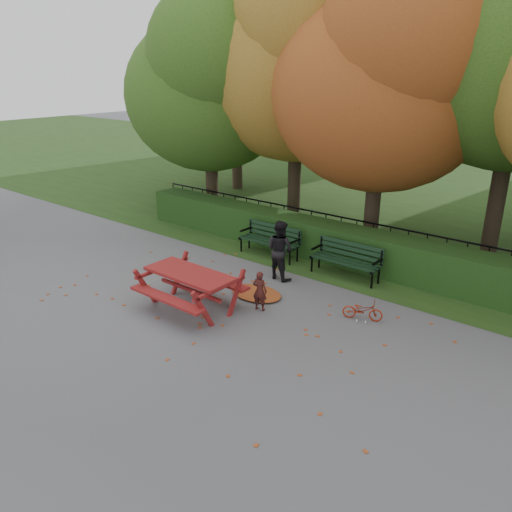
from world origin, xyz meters
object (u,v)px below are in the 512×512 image
Objects in this scene: tree_a at (211,83)px; tree_b at (303,52)px; adult at (280,250)px; bench_right at (347,257)px; bench_left at (271,238)px; picnic_table at (190,280)px; bicycle at (363,310)px; child at (260,291)px; tree_f at (238,48)px; tree_c at (392,74)px.

tree_b reaches higher than tree_a.
adult is at bearing -30.94° from tree_a.
bench_left is at bearing 180.00° from bench_right.
bicycle is at bearing 31.09° from picnic_table.
tree_b reaches higher than child.
bench_right is 0.88× the size of picnic_table.
adult reaches higher than picnic_table.
bench_left is (5.83, -5.54, -5.17)m from tree_f.
tree_a is 0.85× the size of tree_b.
bench_left is at bearing -70.10° from child.
tree_f reaches higher than picnic_table.
tree_a is 5.89m from bench_left.
tree_c is 9.58× the size of bicycle.
tree_b reaches higher than picnic_table.
adult is (6.97, -6.67, -4.94)m from tree_f.
tree_c is at bearing 3.65° from tree_a.
adult is at bearing -106.31° from tree_c.
picnic_table is 1.53m from child.
tree_b is 0.96× the size of tree_f.
picnic_table reaches higher than child.
tree_f is (-1.94, 3.66, 1.17)m from tree_a.
tree_c is (3.28, -0.78, -0.58)m from tree_b.
adult reaches higher than bench_left.
tree_c is at bearing -100.05° from adult.
tree_a reaches higher than bicycle.
tree_c is 6.39m from bicycle.
tree_f is at bearing -37.48° from adult.
child is at bearing -57.00° from bench_left.
child is (5.73, -4.71, -4.07)m from tree_a.
tree_b is 6.76m from bench_right.
tree_c is at bearing -106.37° from child.
tree_b is 4.88× the size of bench_left.
tree_b is at bearing 23.05° from tree_a.
tree_b reaches higher than adult.
tree_c reaches higher than bench_left.
tree_c is 5.40m from adult.
adult is at bearing -61.37° from tree_b.
bicycle is at bearing -166.41° from child.
tree_c is 4.44× the size of bench_right.
picnic_table is at bearing -80.40° from bench_left.
child is (1.21, 0.91, -0.23)m from picnic_table.
picnic_table is (-1.50, -6.00, -4.15)m from tree_c.
picnic_table is at bearing -55.14° from tree_f.
bench_left is 3.38m from child.
bicycle is at bearing -25.81° from tree_a.
tree_a is at bearing 42.72° from bicycle.
tree_c is at bearing 0.75° from bicycle.
bench_left is (-2.13, -2.26, -4.30)m from tree_c.
picnic_table is at bearing 99.36° from bicycle.
picnic_table is 2.45× the size of bicycle.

